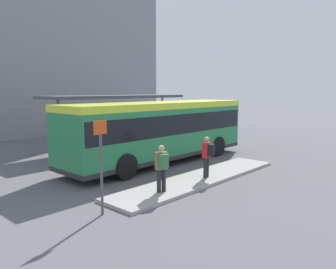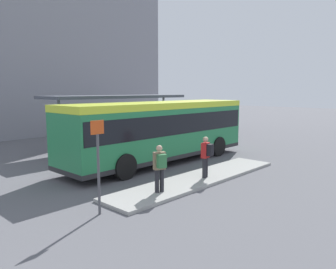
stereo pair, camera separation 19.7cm
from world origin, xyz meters
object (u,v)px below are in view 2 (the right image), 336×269
(bicycle_green, at_px, (206,135))
(potted_planter_near_shelter, at_px, (157,137))
(city_bus, at_px, (161,127))
(pedestrian_companion, at_px, (160,166))
(platform_sign, at_px, (98,163))
(pedestrian_waiting, at_px, (206,154))
(bicycle_orange, at_px, (214,137))

(bicycle_green, relative_size, potted_planter_near_shelter, 1.38)
(city_bus, bearing_deg, pedestrian_companion, -136.17)
(city_bus, distance_m, platform_sign, 7.32)
(pedestrian_waiting, relative_size, bicycle_orange, 1.07)
(bicycle_orange, bearing_deg, city_bus, 95.68)
(pedestrian_waiting, relative_size, platform_sign, 0.60)
(city_bus, xyz_separation_m, pedestrian_waiting, (-1.18, -3.74, -0.71))
(pedestrian_companion, distance_m, platform_sign, 2.51)
(bicycle_orange, height_order, potted_planter_near_shelter, potted_planter_near_shelter)
(potted_planter_near_shelter, xyz_separation_m, platform_sign, (-9.34, -6.93, 0.89))
(pedestrian_companion, height_order, bicycle_green, pedestrian_companion)
(bicycle_green, bearing_deg, city_bus, -78.98)
(pedestrian_waiting, height_order, potted_planter_near_shelter, pedestrian_waiting)
(pedestrian_waiting, xyz_separation_m, platform_sign, (-5.16, 0.07, 0.47))
(bicycle_orange, relative_size, potted_planter_near_shelter, 1.22)
(bicycle_green, relative_size, platform_sign, 0.64)
(city_bus, bearing_deg, bicycle_orange, 14.55)
(city_bus, bearing_deg, bicycle_green, 19.73)
(city_bus, relative_size, pedestrian_companion, 6.55)
(pedestrian_waiting, xyz_separation_m, potted_planter_near_shelter, (4.18, 7.00, -0.42))
(city_bus, distance_m, potted_planter_near_shelter, 4.57)
(city_bus, bearing_deg, platform_sign, -150.20)
(platform_sign, bearing_deg, pedestrian_companion, -1.88)
(bicycle_green, height_order, potted_planter_near_shelter, potted_planter_near_shelter)
(pedestrian_companion, height_order, potted_planter_near_shelter, pedestrian_companion)
(city_bus, relative_size, potted_planter_near_shelter, 8.42)
(pedestrian_companion, bearing_deg, platform_sign, 110.59)
(bicycle_orange, bearing_deg, pedestrian_waiting, 114.31)
(pedestrian_waiting, bearing_deg, bicycle_green, -66.50)
(city_bus, xyz_separation_m, bicycle_orange, (7.48, 1.98, -1.45))
(pedestrian_companion, distance_m, bicycle_orange, 12.74)
(pedestrian_companion, relative_size, potted_planter_near_shelter, 1.29)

